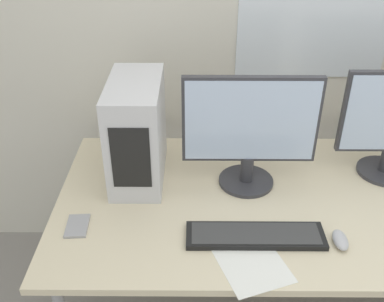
{
  "coord_description": "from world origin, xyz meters",
  "views": [
    {
      "loc": [
        -0.56,
        -0.96,
        1.83
      ],
      "look_at": [
        -0.57,
        0.47,
        0.93
      ],
      "focal_mm": 42.0,
      "sensor_mm": 36.0,
      "label": 1
    }
  ],
  "objects_px": {
    "pc_tower": "(137,131)",
    "keyboard": "(255,236)",
    "cell_phone": "(77,226)",
    "mouse": "(340,240)",
    "monitor_main": "(250,130)"
  },
  "relations": [
    {
      "from": "pc_tower",
      "to": "cell_phone",
      "type": "distance_m",
      "value": 0.45
    },
    {
      "from": "monitor_main",
      "to": "cell_phone",
      "type": "distance_m",
      "value": 0.75
    },
    {
      "from": "pc_tower",
      "to": "monitor_main",
      "type": "distance_m",
      "value": 0.46
    },
    {
      "from": "monitor_main",
      "to": "mouse",
      "type": "bearing_deg",
      "value": -51.01
    },
    {
      "from": "cell_phone",
      "to": "pc_tower",
      "type": "bearing_deg",
      "value": 57.07
    },
    {
      "from": "pc_tower",
      "to": "keyboard",
      "type": "distance_m",
      "value": 0.64
    },
    {
      "from": "keyboard",
      "to": "mouse",
      "type": "distance_m",
      "value": 0.3
    },
    {
      "from": "pc_tower",
      "to": "mouse",
      "type": "height_order",
      "value": "pc_tower"
    },
    {
      "from": "keyboard",
      "to": "cell_phone",
      "type": "xyz_separation_m",
      "value": [
        -0.65,
        0.05,
        -0.01
      ]
    },
    {
      "from": "keyboard",
      "to": "cell_phone",
      "type": "height_order",
      "value": "keyboard"
    },
    {
      "from": "pc_tower",
      "to": "keyboard",
      "type": "relative_size",
      "value": 0.87
    },
    {
      "from": "monitor_main",
      "to": "keyboard",
      "type": "relative_size",
      "value": 1.08
    },
    {
      "from": "keyboard",
      "to": "mouse",
      "type": "xyz_separation_m",
      "value": [
        0.29,
        -0.03,
        0.01
      ]
    },
    {
      "from": "pc_tower",
      "to": "keyboard",
      "type": "height_order",
      "value": "pc_tower"
    },
    {
      "from": "pc_tower",
      "to": "monitor_main",
      "type": "xyz_separation_m",
      "value": [
        0.45,
        -0.06,
        0.04
      ]
    }
  ]
}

